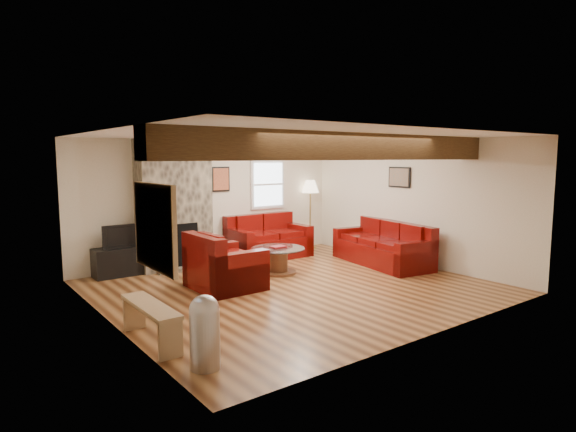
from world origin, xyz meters
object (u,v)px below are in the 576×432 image
(sofa_three, at_px, (382,243))
(television, at_px, (122,236))
(armchair_red, at_px, (225,261))
(floor_lamp, at_px, (310,190))
(tv_cabinet, at_px, (123,261))
(loveseat, at_px, (269,236))
(coffee_table, at_px, (278,261))

(sofa_three, bearing_deg, television, -106.77)
(armchair_red, height_order, floor_lamp, floor_lamp)
(floor_lamp, bearing_deg, armchair_red, -150.64)
(tv_cabinet, height_order, television, television)
(loveseat, distance_m, armchair_red, 2.55)
(sofa_three, height_order, armchair_red, armchair_red)
(loveseat, distance_m, television, 3.08)
(loveseat, height_order, television, television)
(loveseat, bearing_deg, tv_cabinet, 174.99)
(coffee_table, xyz_separation_m, floor_lamp, (2.12, 1.63, 1.14))
(television, bearing_deg, sofa_three, -26.36)
(armchair_red, relative_size, tv_cabinet, 1.09)
(loveseat, xyz_separation_m, armchair_red, (-1.99, -1.60, 0.01))
(loveseat, height_order, coffee_table, loveseat)
(tv_cabinet, bearing_deg, loveseat, -5.61)
(television, bearing_deg, tv_cabinet, 0.00)
(armchair_red, bearing_deg, coffee_table, -77.91)
(armchair_red, relative_size, coffee_table, 1.15)
(television, bearing_deg, loveseat, -5.61)
(television, bearing_deg, floor_lamp, 0.26)
(tv_cabinet, relative_size, television, 1.40)
(coffee_table, bearing_deg, armchair_red, -167.27)
(television, xyz_separation_m, floor_lamp, (4.48, 0.02, 0.64))
(armchair_red, xyz_separation_m, tv_cabinet, (-1.07, 1.90, -0.20))
(sofa_three, distance_m, tv_cabinet, 5.02)
(coffee_table, bearing_deg, tv_cabinet, 145.76)
(coffee_table, distance_m, tv_cabinet, 2.86)
(loveseat, distance_m, floor_lamp, 1.73)
(sofa_three, height_order, tv_cabinet, sofa_three)
(coffee_table, bearing_deg, loveseat, 62.07)
(tv_cabinet, bearing_deg, sofa_three, -26.36)
(sofa_three, xyz_separation_m, loveseat, (-1.44, 1.93, 0.03))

